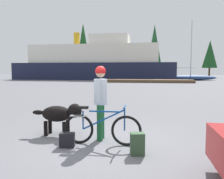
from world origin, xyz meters
name	(u,v)px	position (x,y,z in m)	size (l,w,h in m)	color
ground_plane	(100,142)	(0.00, 0.00, 0.00)	(160.00, 160.00, 0.00)	slate
bicycle	(102,128)	(0.08, -0.18, 0.38)	(1.78, 0.44, 0.90)	black
person_cyclist	(101,95)	(-0.02, 0.21, 1.09)	(0.32, 0.53, 1.79)	#19592D
dog	(60,114)	(-1.14, 0.41, 0.56)	(1.34, 0.48, 0.84)	black
backpack	(137,144)	(0.91, -0.69, 0.22)	(0.28, 0.20, 0.44)	#334C33
handbag_pannier	(67,140)	(-0.63, -0.47, 0.16)	(0.32, 0.18, 0.32)	black
dock_pier	(147,81)	(0.88, 27.20, 0.20)	(12.37, 2.90, 0.40)	brown
ferry_boat	(96,63)	(-8.62, 36.59, 3.00)	(28.47, 7.99, 8.57)	#191E38
sailboat_moored	(190,77)	(7.96, 34.82, 0.51)	(8.11, 2.27, 9.87)	navy
pine_tree_far_left	(83,44)	(-14.84, 50.17, 8.13)	(3.43, 3.43, 13.03)	#4C331E
pine_tree_center	(154,45)	(2.33, 50.87, 7.59)	(3.33, 3.33, 12.34)	#4C331E
pine_tree_far_right	(210,54)	(14.36, 49.03, 5.21)	(3.25, 3.25, 8.25)	#4C331E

